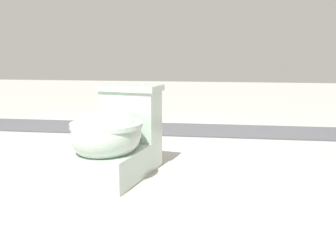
# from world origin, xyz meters

# --- Properties ---
(ground_plane) EXTENTS (14.00, 14.00, 0.00)m
(ground_plane) POSITION_xyz_m (0.00, 0.00, 0.00)
(ground_plane) COLOR #A8A59E
(gravel_strip) EXTENTS (0.56, 8.00, 0.01)m
(gravel_strip) POSITION_xyz_m (-1.38, 0.50, 0.01)
(gravel_strip) COLOR #4C4C51
(gravel_strip) RESTS_ON ground
(toilet) EXTENTS (0.69, 0.49, 0.52)m
(toilet) POSITION_xyz_m (-0.02, 0.18, 0.22)
(toilet) COLOR #B2C6B7
(toilet) RESTS_ON ground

